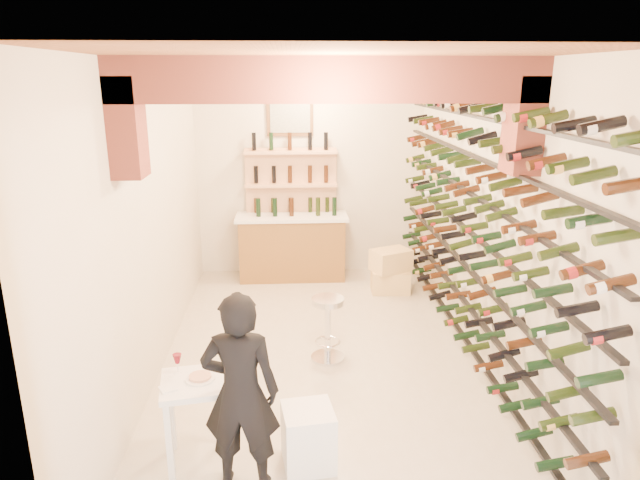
# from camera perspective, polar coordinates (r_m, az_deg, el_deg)

# --- Properties ---
(ground) EXTENTS (6.00, 6.00, 0.00)m
(ground) POSITION_cam_1_polar(r_m,az_deg,el_deg) (6.43, 0.16, -11.96)
(ground) COLOR beige
(ground) RESTS_ON ground
(room_shell) EXTENTS (3.52, 6.02, 3.21)m
(room_shell) POSITION_cam_1_polar(r_m,az_deg,el_deg) (5.45, 0.34, 7.95)
(room_shell) COLOR beige
(room_shell) RESTS_ON ground
(wine_rack) EXTENTS (0.32, 5.70, 2.56)m
(wine_rack) POSITION_cam_1_polar(r_m,az_deg,el_deg) (6.13, 14.60, 1.67)
(wine_rack) COLOR black
(wine_rack) RESTS_ON ground
(back_counter) EXTENTS (1.70, 0.62, 1.29)m
(back_counter) POSITION_cam_1_polar(r_m,az_deg,el_deg) (8.67, -2.86, -0.53)
(back_counter) COLOR brown
(back_counter) RESTS_ON ground
(back_shelving) EXTENTS (1.40, 0.31, 2.73)m
(back_shelving) POSITION_cam_1_polar(r_m,az_deg,el_deg) (8.74, -2.93, 3.92)
(back_shelving) COLOR tan
(back_shelving) RESTS_ON ground
(tasting_table) EXTENTS (0.58, 0.58, 0.90)m
(tasting_table) POSITION_cam_1_polar(r_m,az_deg,el_deg) (4.73, -12.66, -15.19)
(tasting_table) COLOR white
(tasting_table) RESTS_ON ground
(white_stool) EXTENTS (0.45, 0.45, 0.50)m
(white_stool) POSITION_cam_1_polar(r_m,az_deg,el_deg) (4.79, -1.21, -19.44)
(white_stool) COLOR white
(white_stool) RESTS_ON ground
(person) EXTENTS (0.61, 0.43, 1.60)m
(person) POSITION_cam_1_polar(r_m,az_deg,el_deg) (4.33, -8.10, -15.16)
(person) COLOR black
(person) RESTS_ON ground
(chrome_barstool) EXTENTS (0.38, 0.38, 0.73)m
(chrome_barstool) POSITION_cam_1_polar(r_m,az_deg,el_deg) (6.24, 0.80, -8.55)
(chrome_barstool) COLOR silver
(chrome_barstool) RESTS_ON ground
(crate_lower) EXTENTS (0.57, 0.41, 0.33)m
(crate_lower) POSITION_cam_1_polar(r_m,az_deg,el_deg) (8.28, 7.16, -4.16)
(crate_lower) COLOR #E5C27E
(crate_lower) RESTS_ON ground
(crate_upper) EXTENTS (0.64, 0.55, 0.31)m
(crate_upper) POSITION_cam_1_polar(r_m,az_deg,el_deg) (8.17, 7.24, -2.05)
(crate_upper) COLOR #E5C27E
(crate_upper) RESTS_ON crate_lower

